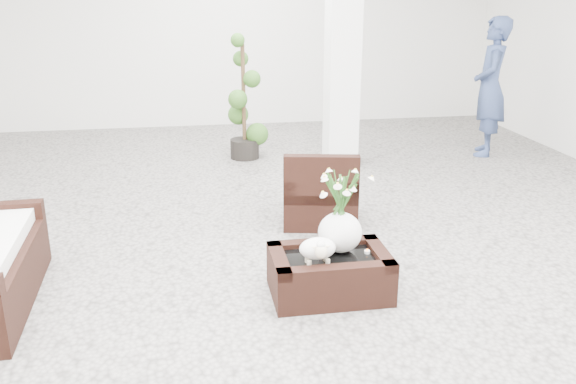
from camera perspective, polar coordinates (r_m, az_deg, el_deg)
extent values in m
plane|color=gray|center=(5.45, -0.18, -5.85)|extent=(11.00, 11.00, 0.00)
cube|color=white|center=(7.97, 5.22, 14.93)|extent=(0.40, 0.40, 3.50)
cube|color=black|center=(4.73, 3.92, -7.84)|extent=(0.90, 0.60, 0.31)
ellipsoid|color=white|center=(4.50, 2.80, -5.55)|extent=(0.28, 0.23, 0.21)
cylinder|color=white|center=(4.75, 7.46, -5.56)|extent=(0.04, 0.04, 0.03)
cube|color=black|center=(6.08, 3.09, 0.67)|extent=(0.84, 0.82, 0.77)
imported|color=navy|center=(8.95, 18.49, 9.34)|extent=(0.71, 0.82, 1.91)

